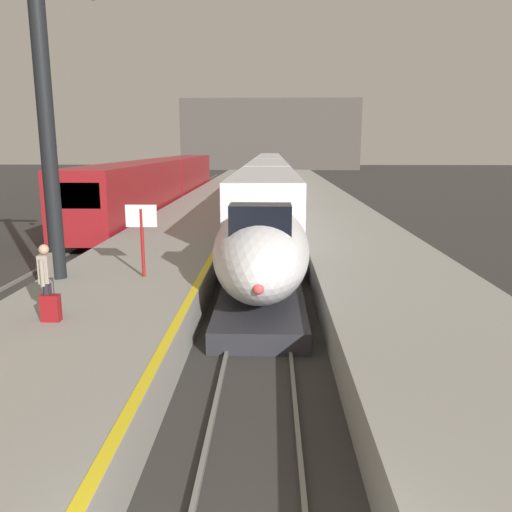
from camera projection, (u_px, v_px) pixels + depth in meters
The scene contains 14 objects.
platform_left at pixel (194, 224), 28.69m from camera, with size 4.80×110.00×1.05m, color gray.
platform_right at pixel (339, 225), 28.46m from camera, with size 4.80×110.00×1.05m, color gray.
platform_left_safety_stripe at pixel (234, 215), 28.51m from camera, with size 0.20×107.80×0.01m, color yellow.
rail_main_left at pixel (254, 225), 31.38m from camera, with size 0.08×110.00×0.12m, color slate.
rail_main_right at pixel (279, 225), 31.34m from camera, with size 0.08×110.00×0.12m, color slate.
rail_secondary_left at pixel (123, 225), 31.61m from camera, with size 0.08×110.00×0.12m, color slate.
rail_secondary_right at pixel (147, 225), 31.57m from camera, with size 0.08×110.00×0.12m, color slate.
highspeed_train_main at pixel (268, 177), 47.77m from camera, with size 2.92×76.07×3.60m.
regional_train_adjacent at pixel (163, 181), 39.54m from camera, with size 2.85×36.60×3.80m.
station_column_mid at pixel (44, 91), 13.87m from camera, with size 4.00×0.68×8.60m.
passenger_near_edge at pixel (46, 276), 11.21m from camera, with size 0.26×0.57×1.69m.
rolling_suitcase at pixel (51, 308), 11.21m from camera, with size 0.40×0.22×0.98m.
departure_info_board at pixel (142, 226), 14.79m from camera, with size 0.90×0.10×2.12m.
terminus_back_wall at pixel (270, 135), 102.69m from camera, with size 36.00×2.00×14.00m, color #4C4742.
Camera 1 is at (0.28, -3.56, 4.83)m, focal length 36.01 mm.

